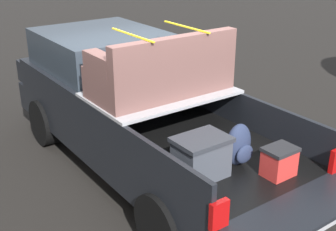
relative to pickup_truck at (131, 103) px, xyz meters
name	(u,v)px	position (x,y,z in m)	size (l,w,h in m)	color
ground_plane	(145,169)	(-0.38, 0.00, -0.97)	(40.00, 40.00, 0.00)	black
pickup_truck	(131,103)	(0.00, 0.00, 0.00)	(6.05, 2.06, 2.23)	black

